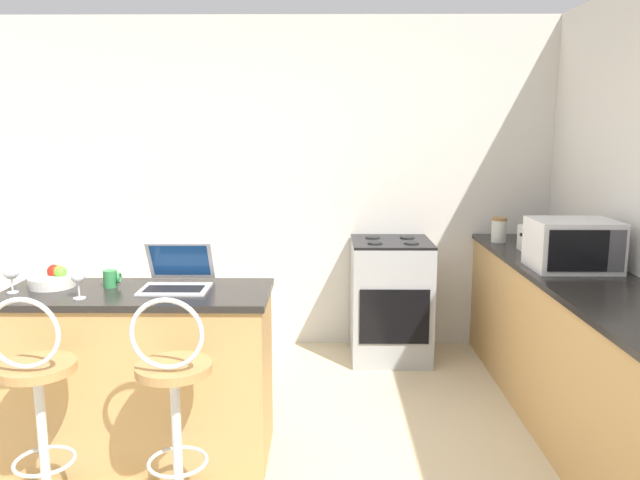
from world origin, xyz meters
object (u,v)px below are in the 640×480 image
at_px(microwave, 573,245).
at_px(bar_stool_near, 38,411).
at_px(wine_glass_short, 78,277).
at_px(mug_green, 111,279).
at_px(toaster, 539,240).
at_px(stove_range, 390,300).
at_px(mug_red, 530,238).
at_px(bar_stool_far, 175,411).
at_px(storage_jar, 499,230).
at_px(wine_glass_tall, 11,273).
at_px(laptop, 177,276).
at_px(fruit_bowl, 53,280).

bearing_deg(microwave, bar_stool_near, -159.25).
height_order(wine_glass_short, mug_green, wine_glass_short).
height_order(toaster, stove_range, toaster).
distance_m(bar_stool_near, mug_red, 3.37).
relative_size(wine_glass_short, mug_green, 1.64).
xyz_separation_m(bar_stool_far, storage_jar, (1.96, 1.96, 0.51)).
relative_size(mug_red, storage_jar, 0.52).
height_order(bar_stool_near, bar_stool_far, same).
xyz_separation_m(storage_jar, mug_green, (-2.42, -1.36, -0.05)).
xyz_separation_m(wine_glass_tall, mug_green, (0.46, 0.12, -0.06)).
height_order(laptop, mug_red, laptop).
relative_size(bar_stool_far, wine_glass_tall, 7.02).
bearing_deg(microwave, mug_red, 88.98).
bearing_deg(laptop, toaster, 23.59).
bearing_deg(mug_green, bar_stool_far, -52.13).
bearing_deg(laptop, stove_range, 47.75).
distance_m(bar_stool_far, mug_red, 2.88).
distance_m(fruit_bowl, wine_glass_short, 0.34).
bearing_deg(bar_stool_near, mug_green, 75.70).
height_order(microwave, mug_red, microwave).
bearing_deg(mug_green, wine_glass_short, -109.01).
bearing_deg(microwave, stove_range, 135.33).
height_order(storage_jar, mug_green, storage_jar).
distance_m(bar_stool_near, toaster, 3.20).
distance_m(bar_stool_near, bar_stool_far, 0.61).
height_order(laptop, storage_jar, laptop).
bearing_deg(stove_range, wine_glass_tall, -143.77).
bearing_deg(wine_glass_tall, laptop, 8.85).
bearing_deg(stove_range, bar_stool_far, -120.26).
xyz_separation_m(fruit_bowl, wine_glass_short, (0.23, -0.24, 0.07)).
bearing_deg(laptop, mug_green, -179.41).
bearing_deg(mug_red, fruit_bowl, -156.92).
height_order(bar_stool_far, toaster, toaster).
distance_m(bar_stool_near, mug_green, 0.77).
bearing_deg(wine_glass_tall, bar_stool_near, -56.32).
xyz_separation_m(bar_stool_far, fruit_bowl, (-0.77, 0.60, 0.46)).
bearing_deg(mug_green, stove_range, 40.88).
relative_size(bar_stool_near, toaster, 3.97).
bearing_deg(toaster, fruit_bowl, -161.46).
relative_size(storage_jar, mug_green, 2.02).
xyz_separation_m(microwave, mug_green, (-2.61, -0.45, -0.10)).
relative_size(bar_stool_near, storage_jar, 5.71).
bearing_deg(wine_glass_short, fruit_bowl, 134.05).
xyz_separation_m(bar_stool_far, wine_glass_short, (-0.54, 0.36, 0.53)).
relative_size(mug_red, wine_glass_tall, 0.64).
relative_size(laptop, microwave, 0.73).
bearing_deg(microwave, storage_jar, 101.63).
height_order(bar_stool_near, wine_glass_tall, wine_glass_tall).
relative_size(microwave, wine_glass_tall, 3.24).
height_order(microwave, wine_glass_short, microwave).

